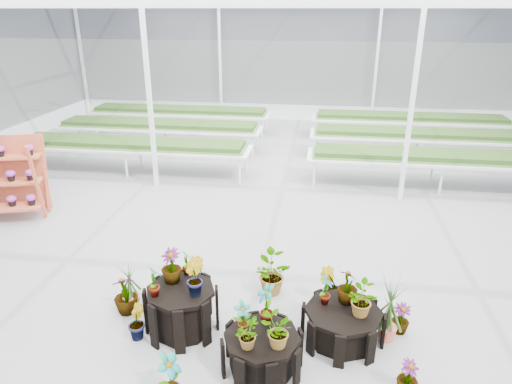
# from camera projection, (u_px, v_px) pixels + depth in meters

# --- Properties ---
(ground_plane) EXTENTS (24.00, 24.00, 0.00)m
(ground_plane) POSITION_uv_depth(u_px,v_px,m) (248.00, 282.00, 7.53)
(ground_plane) COLOR gray
(ground_plane) RESTS_ON ground
(greenhouse_shell) EXTENTS (18.00, 24.00, 4.50)m
(greenhouse_shell) POSITION_uv_depth(u_px,v_px,m) (247.00, 151.00, 6.69)
(greenhouse_shell) COLOR white
(greenhouse_shell) RESTS_ON ground
(steel_frame) EXTENTS (18.00, 24.00, 4.50)m
(steel_frame) POSITION_uv_depth(u_px,v_px,m) (247.00, 151.00, 6.69)
(steel_frame) COLOR silver
(steel_frame) RESTS_ON ground
(nursery_benches) EXTENTS (16.00, 7.00, 0.84)m
(nursery_benches) POSITION_uv_depth(u_px,v_px,m) (285.00, 141.00, 13.98)
(nursery_benches) COLOR silver
(nursery_benches) RESTS_ON ground
(plinth_tall) EXTENTS (1.17, 1.17, 0.67)m
(plinth_tall) POSITION_uv_depth(u_px,v_px,m) (182.00, 310.00, 6.30)
(plinth_tall) COLOR black
(plinth_tall) RESTS_ON ground
(plinth_mid) EXTENTS (1.25, 1.25, 0.51)m
(plinth_mid) POSITION_uv_depth(u_px,v_px,m) (262.00, 353.00, 5.62)
(plinth_mid) COLOR black
(plinth_mid) RESTS_ON ground
(plinth_low) EXTENTS (1.17, 1.17, 0.48)m
(plinth_low) POSITION_uv_depth(u_px,v_px,m) (342.00, 325.00, 6.13)
(plinth_low) COLOR black
(plinth_low) RESTS_ON ground
(shelf_rack) EXTENTS (1.80, 1.29, 1.72)m
(shelf_rack) POSITION_uv_depth(u_px,v_px,m) (3.00, 180.00, 9.56)
(shelf_rack) COLOR #A6442A
(shelf_rack) RESTS_ON ground
(nursery_plants) EXTENTS (4.31, 3.28, 1.17)m
(nursery_plants) POSITION_uv_depth(u_px,v_px,m) (258.00, 301.00, 6.24)
(nursery_plants) COLOR #264017
(nursery_plants) RESTS_ON ground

